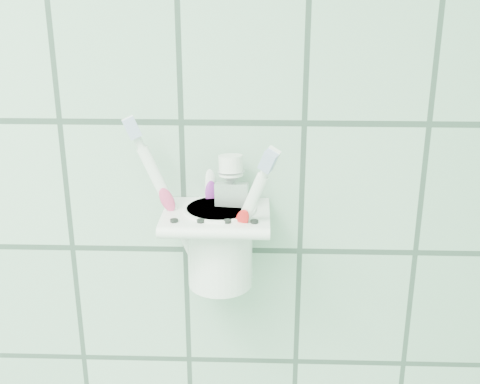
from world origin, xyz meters
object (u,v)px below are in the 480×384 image
object	(u,v)px
toothbrush_pink	(203,194)
cup	(220,243)
toothpaste_tube	(234,211)
toothbrush_blue	(205,199)
toothbrush_orange	(218,196)
holder_bracket	(216,218)

from	to	relation	value
toothbrush_pink	cup	bearing A→B (deg)	-10.88
toothbrush_pink	toothpaste_tube	bearing A→B (deg)	-12.81
toothpaste_tube	toothbrush_blue	bearing A→B (deg)	176.28
toothbrush_orange	toothpaste_tube	distance (m)	0.03
toothbrush_pink	toothbrush_orange	world-z (taller)	toothbrush_pink
toothbrush_blue	toothbrush_pink	bearing A→B (deg)	-113.86
toothbrush_pink	toothpaste_tube	xyz separation A→B (m)	(0.04, 0.00, -0.02)
toothbrush_pink	toothbrush_blue	size ratio (longest dim) A/B	1.08
cup	toothbrush_blue	xyz separation A→B (m)	(-0.02, 0.01, 0.06)
toothbrush_pink	toothpaste_tube	size ratio (longest dim) A/B	1.37
cup	toothbrush_blue	distance (m)	0.06
toothbrush_blue	holder_bracket	bearing A→B (deg)	-50.70
holder_bracket	cup	world-z (taller)	same
holder_bracket	toothbrush_blue	distance (m)	0.03
toothbrush_pink	toothpaste_tube	world-z (taller)	toothbrush_pink
holder_bracket	toothbrush_blue	world-z (taller)	toothbrush_blue
toothbrush_pink	toothbrush_orange	xyz separation A→B (m)	(0.02, 0.01, -0.00)
toothbrush_pink	toothbrush_orange	distance (m)	0.02
cup	toothbrush_orange	bearing A→B (deg)	113.33
holder_bracket	toothbrush_orange	bearing A→B (deg)	83.25
toothpaste_tube	cup	bearing A→B (deg)	-172.02
toothbrush_orange	toothpaste_tube	bearing A→B (deg)	7.24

